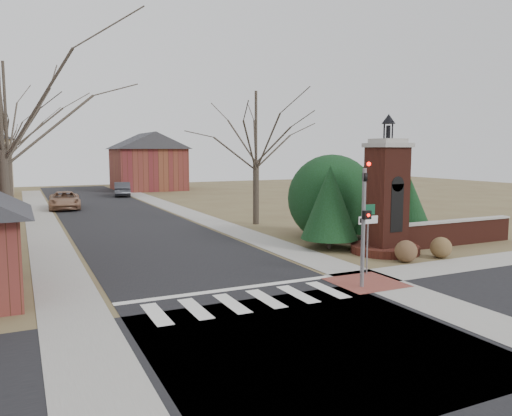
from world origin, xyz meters
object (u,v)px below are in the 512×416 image
sign_post (368,225)px  brick_gate_monument (386,207)px  pickup_truck (65,200)px  traffic_signal_pole (364,215)px  distant_car (122,189)px

sign_post → brick_gate_monument: (3.41, 3.01, 0.22)m
pickup_truck → traffic_signal_pole: bearing=-71.9°
brick_gate_monument → distant_car: size_ratio=1.42×
traffic_signal_pole → distant_car: bearing=91.3°
brick_gate_monument → pickup_truck: 28.25m
traffic_signal_pole → pickup_truck: size_ratio=0.87×
pickup_truck → distant_car: 11.85m
traffic_signal_pole → sign_post: traffic_signal_pole is taller
brick_gate_monument → distant_car: bearing=99.0°
brick_gate_monument → traffic_signal_pole: bearing=-136.8°
brick_gate_monument → pickup_truck: (-12.13, 25.47, -1.44)m
traffic_signal_pole → distant_car: traffic_signal_pole is taller
sign_post → brick_gate_monument: bearing=41.4°
sign_post → traffic_signal_pole: bearing=-132.4°
distant_car → pickup_truck: bearing=65.9°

